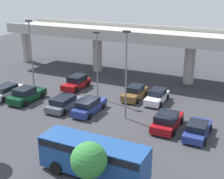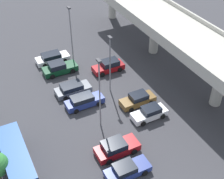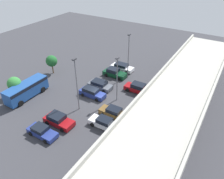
{
  "view_description": "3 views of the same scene",
  "coord_description": "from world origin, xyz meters",
  "px_view_note": "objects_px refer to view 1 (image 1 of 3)",
  "views": [
    {
      "loc": [
        15.64,
        -27.46,
        13.24
      ],
      "look_at": [
        0.44,
        3.4,
        1.22
      ],
      "focal_mm": 50.0,
      "sensor_mm": 36.0,
      "label": 1
    },
    {
      "loc": [
        27.7,
        -11.42,
        25.31
      ],
      "look_at": [
        0.6,
        2.39,
        1.67
      ],
      "focal_mm": 50.0,
      "sensor_mm": 36.0,
      "label": 2
    },
    {
      "loc": [
        25.32,
        18.31,
        21.86
      ],
      "look_at": [
        -0.77,
        2.47,
        2.17
      ],
      "focal_mm": 35.0,
      "sensor_mm": 36.0,
      "label": 3
    }
  ],
  "objects_px": {
    "parked_car_6": "(157,96)",
    "tree_front_centre": "(89,160)",
    "lamp_post_by_overpass": "(126,70)",
    "parked_car_4": "(89,106)",
    "parked_car_0": "(6,91)",
    "parked_car_8": "(197,130)",
    "parked_car_3": "(64,103)",
    "parked_car_5": "(135,93)",
    "parked_car_1": "(26,95)",
    "lamp_post_mid_lot": "(31,52)",
    "parked_car_2": "(76,83)",
    "shuttle_bus": "(94,155)",
    "parked_car_7": "(167,121)",
    "lamp_post_near_aisle": "(97,60)"
  },
  "relations": [
    {
      "from": "parked_car_6",
      "to": "tree_front_centre",
      "type": "bearing_deg",
      "value": 3.93
    },
    {
      "from": "lamp_post_by_overpass",
      "to": "parked_car_4",
      "type": "bearing_deg",
      "value": -175.28
    },
    {
      "from": "parked_car_0",
      "to": "parked_car_8",
      "type": "height_order",
      "value": "parked_car_0"
    },
    {
      "from": "parked_car_3",
      "to": "parked_car_5",
      "type": "relative_size",
      "value": 1.03
    },
    {
      "from": "parked_car_3",
      "to": "lamp_post_by_overpass",
      "type": "height_order",
      "value": "lamp_post_by_overpass"
    },
    {
      "from": "parked_car_1",
      "to": "lamp_post_mid_lot",
      "type": "bearing_deg",
      "value": 20.26
    },
    {
      "from": "parked_car_2",
      "to": "parked_car_5",
      "type": "bearing_deg",
      "value": 89.42
    },
    {
      "from": "parked_car_3",
      "to": "shuttle_bus",
      "type": "bearing_deg",
      "value": -135.92
    },
    {
      "from": "parked_car_7",
      "to": "lamp_post_by_overpass",
      "type": "relative_size",
      "value": 0.52
    },
    {
      "from": "lamp_post_mid_lot",
      "to": "tree_front_centre",
      "type": "distance_m",
      "value": 21.1
    },
    {
      "from": "parked_car_6",
      "to": "parked_car_7",
      "type": "bearing_deg",
      "value": 26.54
    },
    {
      "from": "parked_car_4",
      "to": "parked_car_7",
      "type": "xyz_separation_m",
      "value": [
        8.49,
        0.04,
        0.0
      ]
    },
    {
      "from": "parked_car_7",
      "to": "lamp_post_by_overpass",
      "type": "xyz_separation_m",
      "value": [
        -4.43,
        0.29,
        4.41
      ]
    },
    {
      "from": "parked_car_0",
      "to": "parked_car_6",
      "type": "distance_m",
      "value": 17.97
    },
    {
      "from": "parked_car_1",
      "to": "parked_car_7",
      "type": "distance_m",
      "value": 16.7
    },
    {
      "from": "parked_car_1",
      "to": "shuttle_bus",
      "type": "distance_m",
      "value": 16.95
    },
    {
      "from": "parked_car_5",
      "to": "lamp_post_mid_lot",
      "type": "distance_m",
      "value": 13.27
    },
    {
      "from": "lamp_post_near_aisle",
      "to": "lamp_post_by_overpass",
      "type": "height_order",
      "value": "lamp_post_by_overpass"
    },
    {
      "from": "shuttle_bus",
      "to": "lamp_post_near_aisle",
      "type": "height_order",
      "value": "lamp_post_near_aisle"
    },
    {
      "from": "parked_car_7",
      "to": "parked_car_8",
      "type": "distance_m",
      "value": 2.94
    },
    {
      "from": "shuttle_bus",
      "to": "lamp_post_mid_lot",
      "type": "distance_m",
      "value": 19.48
    },
    {
      "from": "parked_car_5",
      "to": "shuttle_bus",
      "type": "bearing_deg",
      "value": 11.58
    },
    {
      "from": "parked_car_2",
      "to": "lamp_post_near_aisle",
      "type": "xyz_separation_m",
      "value": [
        4.14,
        -1.86,
        3.85
      ]
    },
    {
      "from": "parked_car_5",
      "to": "shuttle_bus",
      "type": "xyz_separation_m",
      "value": [
        3.2,
        -15.61,
        0.87
      ]
    },
    {
      "from": "parked_car_1",
      "to": "parked_car_7",
      "type": "height_order",
      "value": "parked_car_1"
    },
    {
      "from": "parked_car_1",
      "to": "shuttle_bus",
      "type": "bearing_deg",
      "value": -123.19
    },
    {
      "from": "lamp_post_near_aisle",
      "to": "lamp_post_mid_lot",
      "type": "bearing_deg",
      "value": -165.26
    },
    {
      "from": "parked_car_1",
      "to": "parked_car_3",
      "type": "bearing_deg",
      "value": -90.35
    },
    {
      "from": "parked_car_4",
      "to": "lamp_post_by_overpass",
      "type": "relative_size",
      "value": 0.54
    },
    {
      "from": "parked_car_7",
      "to": "parked_car_6",
      "type": "bearing_deg",
      "value": 26.54
    },
    {
      "from": "shuttle_bus",
      "to": "tree_front_centre",
      "type": "relative_size",
      "value": 2.18
    },
    {
      "from": "parked_car_3",
      "to": "lamp_post_mid_lot",
      "type": "height_order",
      "value": "lamp_post_mid_lot"
    },
    {
      "from": "parked_car_3",
      "to": "lamp_post_near_aisle",
      "type": "height_order",
      "value": "lamp_post_near_aisle"
    },
    {
      "from": "parked_car_5",
      "to": "parked_car_6",
      "type": "bearing_deg",
      "value": 89.54
    },
    {
      "from": "lamp_post_near_aisle",
      "to": "lamp_post_mid_lot",
      "type": "height_order",
      "value": "lamp_post_mid_lot"
    },
    {
      "from": "parked_car_3",
      "to": "parked_car_5",
      "type": "height_order",
      "value": "parked_car_5"
    },
    {
      "from": "parked_car_2",
      "to": "lamp_post_mid_lot",
      "type": "distance_m",
      "value": 6.95
    },
    {
      "from": "parked_car_3",
      "to": "tree_front_centre",
      "type": "xyz_separation_m",
      "value": [
        9.69,
        -11.12,
        1.73
      ]
    },
    {
      "from": "parked_car_2",
      "to": "lamp_post_near_aisle",
      "type": "relative_size",
      "value": 0.57
    },
    {
      "from": "parked_car_5",
      "to": "parked_car_7",
      "type": "relative_size",
      "value": 0.96
    },
    {
      "from": "parked_car_4",
      "to": "lamp_post_mid_lot",
      "type": "height_order",
      "value": "lamp_post_mid_lot"
    },
    {
      "from": "parked_car_6",
      "to": "lamp_post_mid_lot",
      "type": "height_order",
      "value": "lamp_post_mid_lot"
    },
    {
      "from": "lamp_post_near_aisle",
      "to": "tree_front_centre",
      "type": "xyz_separation_m",
      "value": [
        8.02,
        -15.72,
        -2.22
      ]
    },
    {
      "from": "lamp_post_near_aisle",
      "to": "tree_front_centre",
      "type": "relative_size",
      "value": 2.18
    },
    {
      "from": "parked_car_0",
      "to": "parked_car_3",
      "type": "distance_m",
      "value": 8.34
    },
    {
      "from": "lamp_post_mid_lot",
      "to": "parked_car_8",
      "type": "bearing_deg",
      "value": -7.04
    },
    {
      "from": "parked_car_1",
      "to": "parked_car_3",
      "type": "distance_m",
      "value": 5.22
    },
    {
      "from": "parked_car_4",
      "to": "lamp_post_by_overpass",
      "type": "bearing_deg",
      "value": -85.28
    },
    {
      "from": "parked_car_4",
      "to": "parked_car_6",
      "type": "relative_size",
      "value": 1.1
    },
    {
      "from": "shuttle_bus",
      "to": "tree_front_centre",
      "type": "height_order",
      "value": "tree_front_centre"
    }
  ]
}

